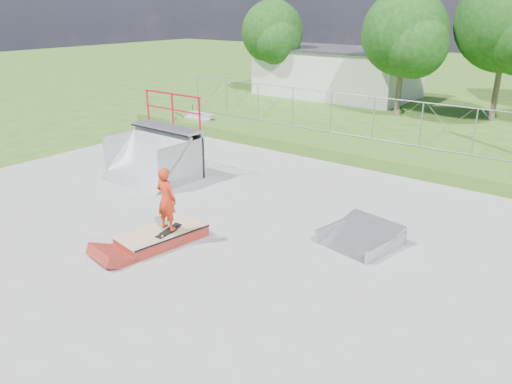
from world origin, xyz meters
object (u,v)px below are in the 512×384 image
at_px(grind_box, 162,237).
at_px(skater, 166,202).
at_px(flat_bank_ramp, 360,236).
at_px(quarter_pipe, 149,140).

height_order(grind_box, skater, skater).
xyz_separation_m(flat_bank_ramp, skater, (-3.91, -2.95, 0.94)).
bearing_deg(skater, quarter_pipe, -39.17).
relative_size(grind_box, flat_bank_ramp, 1.37).
height_order(quarter_pipe, skater, quarter_pipe).
distance_m(grind_box, skater, 1.04).
height_order(grind_box, flat_bank_ramp, flat_bank_ramp).
relative_size(quarter_pipe, skater, 1.78).
height_order(flat_bank_ramp, skater, skater).
bearing_deg(flat_bank_ramp, quarter_pipe, -171.44).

